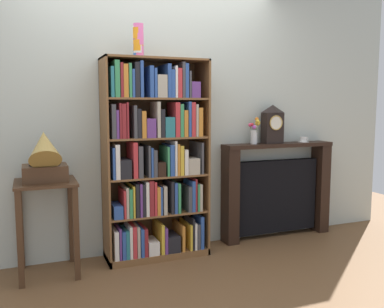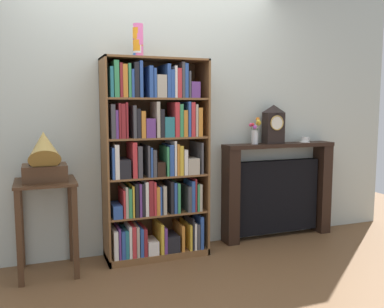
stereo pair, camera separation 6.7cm
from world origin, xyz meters
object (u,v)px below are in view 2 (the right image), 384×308
(side_table_left, at_px, (46,207))
(mantel_clock, at_px, (274,124))
(cup_stack, at_px, (138,41))
(flower_vase, at_px, (255,131))
(gramophone, at_px, (44,158))
(fireplace_mantel, at_px, (277,191))
(bookshelf, at_px, (154,163))
(teacup_with_saucer, at_px, (305,140))

(side_table_left, relative_size, mantel_clock, 1.96)
(cup_stack, relative_size, flower_vase, 1.04)
(side_table_left, height_order, gramophone, gramophone)
(gramophone, distance_m, fireplace_mantel, 2.36)
(bookshelf, bearing_deg, gramophone, -173.83)
(side_table_left, relative_size, flower_vase, 2.87)
(flower_vase, xyz_separation_m, teacup_with_saucer, (0.60, 0.00, -0.10))
(flower_vase, distance_m, teacup_with_saucer, 0.61)
(bookshelf, distance_m, flower_vase, 1.11)
(side_table_left, xyz_separation_m, fireplace_mantel, (2.30, 0.16, -0.07))
(cup_stack, height_order, side_table_left, cup_stack)
(fireplace_mantel, relative_size, mantel_clock, 3.11)
(fireplace_mantel, height_order, mantel_clock, mantel_clock)
(cup_stack, height_order, mantel_clock, cup_stack)
(side_table_left, distance_m, fireplace_mantel, 2.31)
(fireplace_mantel, xyz_separation_m, mantel_clock, (-0.08, -0.02, 0.71))
(fireplace_mantel, distance_m, teacup_with_saucer, 0.62)
(cup_stack, relative_size, gramophone, 0.58)
(mantel_clock, bearing_deg, bookshelf, -176.23)
(side_table_left, bearing_deg, gramophone, -90.00)
(bookshelf, bearing_deg, flower_vase, 4.50)
(gramophone, distance_m, flower_vase, 2.03)
(gramophone, relative_size, flower_vase, 1.78)
(bookshelf, distance_m, mantel_clock, 1.33)
(side_table_left, xyz_separation_m, teacup_with_saucer, (2.61, 0.14, 0.46))
(side_table_left, distance_m, mantel_clock, 2.32)
(cup_stack, bearing_deg, teacup_with_saucer, 3.40)
(mantel_clock, bearing_deg, teacup_with_saucer, 0.38)
(cup_stack, xyz_separation_m, teacup_with_saucer, (1.82, 0.11, -0.91))
(bookshelf, xyz_separation_m, teacup_with_saucer, (1.68, 0.09, 0.15))
(cup_stack, xyz_separation_m, side_table_left, (-0.80, -0.03, -1.38))
(gramophone, relative_size, teacup_with_saucer, 4.01)
(bookshelf, relative_size, fireplace_mantel, 1.46)
(fireplace_mantel, bearing_deg, side_table_left, -176.13)
(cup_stack, relative_size, fireplace_mantel, 0.23)
(bookshelf, distance_m, teacup_with_saucer, 1.69)
(bookshelf, bearing_deg, cup_stack, -171.58)
(flower_vase, relative_size, teacup_with_saucer, 2.25)
(gramophone, distance_m, mantel_clock, 2.24)
(fireplace_mantel, bearing_deg, cup_stack, -175.19)
(bookshelf, xyz_separation_m, flower_vase, (1.08, 0.08, 0.25))
(side_table_left, height_order, teacup_with_saucer, teacup_with_saucer)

